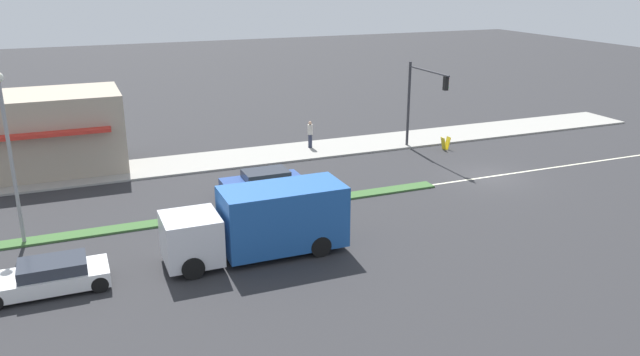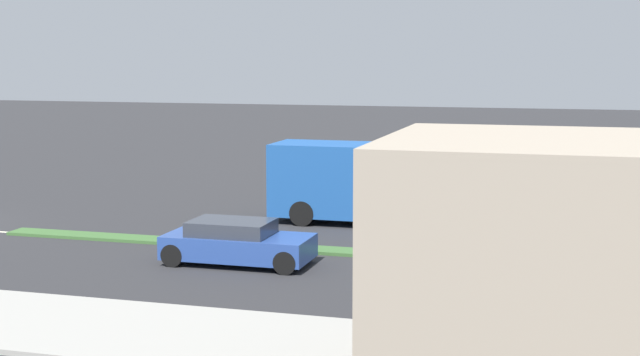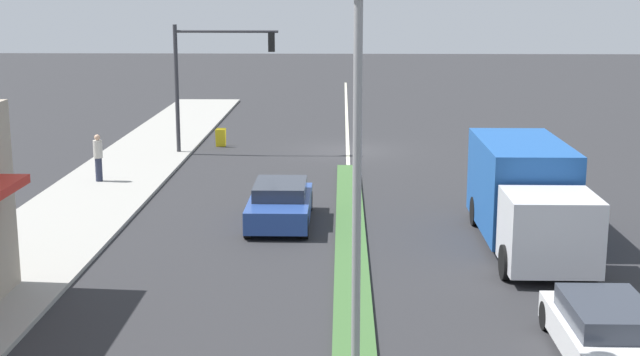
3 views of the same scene
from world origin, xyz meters
TOP-DOWN VIEW (x-y plane):
  - ground_plane at (0.00, 18.00)m, footprint 160.00×160.00m
  - sidewalk_right at (9.00, 18.50)m, footprint 4.00×73.00m
  - lane_marking_center at (0.00, 0.00)m, footprint 0.16×60.00m
  - building_corner_store at (10.82, 23.32)m, footprint 5.93×8.17m
  - traffic_signal_main at (6.12, 1.17)m, footprint 4.59×0.34m
  - street_lamp at (0.00, 24.57)m, footprint 0.44×0.44m
  - pedestrian at (9.43, 7.47)m, footprint 0.34×0.34m
  - warning_aframe_sign at (5.94, -0.83)m, footprint 0.45×0.53m
  - delivery_truck at (-5.00, 15.25)m, footprint 2.44×7.50m
  - coupe_blue at (2.20, 13.01)m, footprint 1.90×4.26m
  - van_white at (-5.00, 23.50)m, footprint 1.85×4.32m

SIDE VIEW (x-z plane):
  - ground_plane at x=0.00m, z-range 0.00..0.00m
  - lane_marking_center at x=0.00m, z-range 0.00..0.01m
  - sidewalk_right at x=9.00m, z-range 0.00..0.12m
  - warning_aframe_sign at x=5.94m, z-range 0.01..0.84m
  - van_white at x=-5.00m, z-range -0.02..1.17m
  - coupe_blue at x=2.20m, z-range -0.01..1.26m
  - pedestrian at x=9.43m, z-range 0.17..1.95m
  - delivery_truck at x=-5.00m, z-range 0.03..2.90m
  - building_corner_store at x=10.82m, z-range 0.12..4.66m
  - traffic_signal_main at x=6.12m, z-range 1.10..6.70m
  - street_lamp at x=0.00m, z-range 1.09..8.46m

